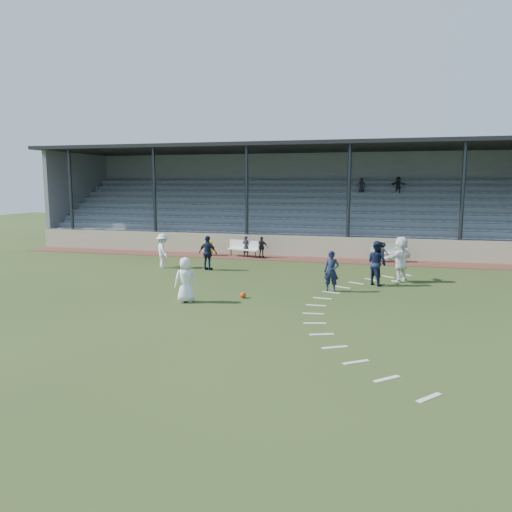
{
  "coord_description": "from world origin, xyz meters",
  "views": [
    {
      "loc": [
        5.18,
        -17.08,
        4.28
      ],
      "look_at": [
        0.0,
        2.5,
        1.3
      ],
      "focal_mm": 35.0,
      "sensor_mm": 36.0,
      "label": 1
    }
  ],
  "objects_px": {
    "bench_left": "(244,247)",
    "player_navy_lead": "(331,271)",
    "football": "(243,295)",
    "player_white_lead": "(186,280)",
    "trash_bin": "(208,248)",
    "bench_right": "(389,251)"
  },
  "relations": [
    {
      "from": "bench_left",
      "to": "player_navy_lead",
      "type": "bearing_deg",
      "value": -35.78
    },
    {
      "from": "football",
      "to": "player_white_lead",
      "type": "xyz_separation_m",
      "value": [
        -1.82,
        -1.14,
        0.71
      ]
    },
    {
      "from": "trash_bin",
      "to": "football",
      "type": "relative_size",
      "value": 3.76
    },
    {
      "from": "bench_left",
      "to": "trash_bin",
      "type": "xyz_separation_m",
      "value": [
        -2.17,
        -0.01,
        -0.15
      ]
    },
    {
      "from": "bench_right",
      "to": "player_white_lead",
      "type": "height_order",
      "value": "player_white_lead"
    },
    {
      "from": "football",
      "to": "player_white_lead",
      "type": "bearing_deg",
      "value": -148.06
    },
    {
      "from": "bench_left",
      "to": "player_white_lead",
      "type": "height_order",
      "value": "player_white_lead"
    },
    {
      "from": "bench_right",
      "to": "football",
      "type": "bearing_deg",
      "value": -125.51
    },
    {
      "from": "bench_right",
      "to": "football",
      "type": "xyz_separation_m",
      "value": [
        -5.28,
        -10.39,
        -0.47
      ]
    },
    {
      "from": "player_white_lead",
      "to": "player_navy_lead",
      "type": "bearing_deg",
      "value": -176.98
    },
    {
      "from": "trash_bin",
      "to": "player_navy_lead",
      "type": "xyz_separation_m",
      "value": [
        8.13,
        -8.06,
        0.37
      ]
    },
    {
      "from": "football",
      "to": "player_navy_lead",
      "type": "height_order",
      "value": "player_navy_lead"
    },
    {
      "from": "bench_right",
      "to": "trash_bin",
      "type": "distance_m",
      "value": 10.36
    },
    {
      "from": "trash_bin",
      "to": "player_white_lead",
      "type": "bearing_deg",
      "value": -73.8
    },
    {
      "from": "trash_bin",
      "to": "player_white_lead",
      "type": "relative_size",
      "value": 0.51
    },
    {
      "from": "player_navy_lead",
      "to": "player_white_lead",
      "type": "bearing_deg",
      "value": -144.16
    },
    {
      "from": "trash_bin",
      "to": "player_white_lead",
      "type": "xyz_separation_m",
      "value": [
        3.24,
        -11.17,
        0.38
      ]
    },
    {
      "from": "football",
      "to": "player_navy_lead",
      "type": "bearing_deg",
      "value": 32.72
    },
    {
      "from": "bench_right",
      "to": "trash_bin",
      "type": "bearing_deg",
      "value": 173.45
    },
    {
      "from": "bench_left",
      "to": "football",
      "type": "bearing_deg",
      "value": -56.14
    },
    {
      "from": "bench_left",
      "to": "player_white_lead",
      "type": "relative_size",
      "value": 1.24
    },
    {
      "from": "football",
      "to": "trash_bin",
      "type": "bearing_deg",
      "value": 116.81
    }
  ]
}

